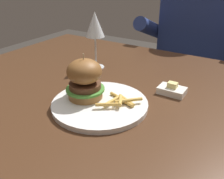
{
  "coord_description": "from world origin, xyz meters",
  "views": [
    {
      "loc": [
        0.25,
        -0.58,
        1.08
      ],
      "look_at": [
        -0.07,
        -0.07,
        0.78
      ],
      "focal_mm": 40.0,
      "sensor_mm": 36.0,
      "label": 1
    }
  ],
  "objects_px": {
    "wine_glass": "(95,26)",
    "burger_sandwich": "(85,79)",
    "main_plate": "(100,104)",
    "diner_person": "(192,70)",
    "butter_dish": "(172,90)"
  },
  "relations": [
    {
      "from": "butter_dish",
      "to": "burger_sandwich",
      "type": "bearing_deg",
      "value": -136.96
    },
    {
      "from": "wine_glass",
      "to": "butter_dish",
      "type": "distance_m",
      "value": 0.35
    },
    {
      "from": "main_plate",
      "to": "diner_person",
      "type": "xyz_separation_m",
      "value": [
        0.03,
        0.84,
        -0.18
      ]
    },
    {
      "from": "diner_person",
      "to": "butter_dish",
      "type": "bearing_deg",
      "value": -80.88
    },
    {
      "from": "main_plate",
      "to": "wine_glass",
      "type": "bearing_deg",
      "value": 127.6
    },
    {
      "from": "burger_sandwich",
      "to": "main_plate",
      "type": "bearing_deg",
      "value": -2.15
    },
    {
      "from": "burger_sandwich",
      "to": "diner_person",
      "type": "distance_m",
      "value": 0.88
    },
    {
      "from": "burger_sandwich",
      "to": "diner_person",
      "type": "height_order",
      "value": "diner_person"
    },
    {
      "from": "butter_dish",
      "to": "diner_person",
      "type": "bearing_deg",
      "value": 99.12
    },
    {
      "from": "diner_person",
      "to": "main_plate",
      "type": "bearing_deg",
      "value": -92.16
    },
    {
      "from": "main_plate",
      "to": "diner_person",
      "type": "distance_m",
      "value": 0.86
    },
    {
      "from": "burger_sandwich",
      "to": "butter_dish",
      "type": "bearing_deg",
      "value": 43.04
    },
    {
      "from": "burger_sandwich",
      "to": "wine_glass",
      "type": "height_order",
      "value": "wine_glass"
    },
    {
      "from": "butter_dish",
      "to": "diner_person",
      "type": "xyz_separation_m",
      "value": [
        -0.11,
        0.66,
        -0.19
      ]
    },
    {
      "from": "wine_glass",
      "to": "burger_sandwich",
      "type": "bearing_deg",
      "value": -60.82
    }
  ]
}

